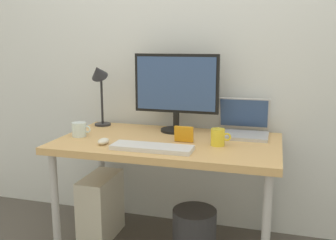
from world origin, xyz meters
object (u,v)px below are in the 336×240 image
object	(u,v)px
wastebasket	(194,234)
desk	(168,150)
computer_tower	(101,207)
glass_cup	(79,129)
laptop	(242,126)
desk_lamp	(99,81)
photo_frame	(184,134)
mouse	(103,141)
keyboard	(152,148)
coffee_mug	(218,137)
monitor	(176,88)

from	to	relation	value
wastebasket	desk	bearing A→B (deg)	166.32
computer_tower	glass_cup	bearing A→B (deg)	-129.15
laptop	desk_lamp	size ratio (longest dim) A/B	0.73
desk_lamp	photo_frame	world-z (taller)	desk_lamp
mouse	wastebasket	distance (m)	0.77
keyboard	mouse	distance (m)	0.30
keyboard	photo_frame	bearing A→B (deg)	58.04
glass_cup	coffee_mug	bearing A→B (deg)	1.67
keyboard	coffee_mug	size ratio (longest dim) A/B	3.90
coffee_mug	glass_cup	xyz separation A→B (m)	(-0.84, -0.02, -0.00)
laptop	wastebasket	world-z (taller)	laptop
monitor	desk_lamp	distance (m)	0.53
desk	photo_frame	distance (m)	0.15
mouse	computer_tower	bearing A→B (deg)	122.77
mouse	coffee_mug	bearing A→B (deg)	13.55
desk_lamp	glass_cup	distance (m)	0.40
laptop	keyboard	xyz separation A→B (m)	(-0.43, -0.47, -0.04)
laptop	mouse	distance (m)	0.86
desk	photo_frame	xyz separation A→B (m)	(0.10, -0.02, 0.11)
laptop	mouse	size ratio (longest dim) A/B	3.56
coffee_mug	wastebasket	bearing A→B (deg)	-178.82
keyboard	coffee_mug	distance (m)	0.37
laptop	computer_tower	distance (m)	1.05
monitor	mouse	size ratio (longest dim) A/B	6.03
wastebasket	computer_tower	bearing A→B (deg)	173.55
photo_frame	desk	bearing A→B (deg)	167.78
mouse	keyboard	bearing A→B (deg)	-6.16
mouse	coffee_mug	xyz separation A→B (m)	(0.63, 0.15, 0.03)
keyboard	mouse	bearing A→B (deg)	173.84
laptop	desk	bearing A→B (deg)	-148.25
desk_lamp	photo_frame	distance (m)	0.74
coffee_mug	photo_frame	distance (m)	0.20
mouse	glass_cup	bearing A→B (deg)	150.08
desk_lamp	laptop	bearing A→B (deg)	1.21
mouse	photo_frame	bearing A→B (deg)	21.64
monitor	mouse	xyz separation A→B (m)	(-0.31, -0.42, -0.26)
photo_frame	computer_tower	bearing A→B (deg)	174.79
computer_tower	wastebasket	size ratio (longest dim) A/B	1.40
glass_cup	wastebasket	world-z (taller)	glass_cup
glass_cup	wastebasket	distance (m)	0.93
coffee_mug	desk_lamp	bearing A→B (deg)	162.23
laptop	photo_frame	size ratio (longest dim) A/B	2.91
laptop	coffee_mug	distance (m)	0.31
laptop	monitor	bearing A→B (deg)	-177.17
photo_frame	mouse	bearing A→B (deg)	-158.36
desk	glass_cup	xyz separation A→B (m)	(-0.54, -0.06, 0.11)
coffee_mug	monitor	bearing A→B (deg)	139.14
monitor	glass_cup	bearing A→B (deg)	-150.91
keyboard	coffee_mug	world-z (taller)	coffee_mug
desk	keyboard	size ratio (longest dim) A/B	2.94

